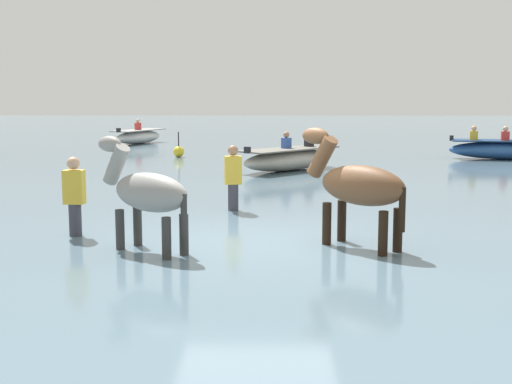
# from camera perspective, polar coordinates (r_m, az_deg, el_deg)

# --- Properties ---
(ground_plane) EXTENTS (120.00, 120.00, 0.00)m
(ground_plane) POSITION_cam_1_polar(r_m,az_deg,el_deg) (10.93, 0.03, -5.89)
(ground_plane) COLOR #666051
(water_surface) EXTENTS (90.00, 90.00, 0.36)m
(water_surface) POSITION_cam_1_polar(r_m,az_deg,el_deg) (20.75, 0.49, 1.35)
(water_surface) COLOR slate
(water_surface) RESTS_ON ground
(horse_lead_bay) EXTENTS (1.60, 1.61, 2.10)m
(horse_lead_bay) POSITION_cam_1_polar(r_m,az_deg,el_deg) (10.42, 8.25, 0.29)
(horse_lead_bay) COLOR brown
(horse_lead_bay) RESTS_ON ground
(horse_trailing_grey) EXTENTS (1.63, 1.40, 2.00)m
(horse_trailing_grey) POSITION_cam_1_polar(r_m,az_deg,el_deg) (10.17, -8.83, -0.26)
(horse_trailing_grey) COLOR gray
(horse_trailing_grey) RESTS_ON ground
(boat_near_port) EXTENTS (3.23, 3.28, 1.12)m
(boat_near_port) POSITION_cam_1_polar(r_m,az_deg,el_deg) (20.48, 2.68, 2.69)
(boat_near_port) COLOR #B2AD9E
(boat_near_port) RESTS_ON water_surface
(boat_near_starboard) EXTENTS (3.74, 1.68, 1.12)m
(boat_near_starboard) POSITION_cam_1_polar(r_m,az_deg,el_deg) (25.24, 19.45, 3.28)
(boat_near_starboard) COLOR #28518E
(boat_near_starboard) RESTS_ON water_surface
(boat_distant_west) EXTENTS (2.17, 3.11, 1.08)m
(boat_distant_west) POSITION_cam_1_polar(r_m,az_deg,el_deg) (31.30, -9.51, 4.46)
(boat_distant_west) COLOR silver
(boat_distant_west) RESTS_ON water_surface
(person_wading_mid) EXTENTS (0.35, 0.25, 1.63)m
(person_wading_mid) POSITION_cam_1_polar(r_m,az_deg,el_deg) (13.56, -1.86, 0.60)
(person_wading_mid) COLOR #383842
(person_wading_mid) RESTS_ON ground
(person_wading_close) EXTENTS (0.34, 0.23, 1.63)m
(person_wading_close) POSITION_cam_1_polar(r_m,az_deg,el_deg) (11.56, -14.48, -0.99)
(person_wading_close) COLOR #383842
(person_wading_close) RESTS_ON ground
(channel_buoy) EXTENTS (0.38, 0.38, 0.88)m
(channel_buoy) POSITION_cam_1_polar(r_m,az_deg,el_deg) (24.66, -6.29, 3.28)
(channel_buoy) COLOR yellow
(channel_buoy) RESTS_ON water_surface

